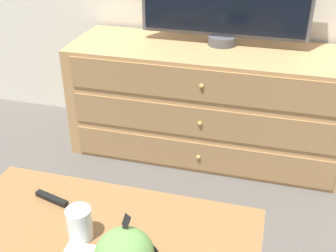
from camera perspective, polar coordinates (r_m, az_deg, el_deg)
name	(u,v)px	position (r m, az deg, el deg)	size (l,w,h in m)	color
ground_plane	(228,129)	(2.72, 8.16, -0.36)	(12.00, 12.00, 0.00)	#56514C
dresser	(209,102)	(2.35, 5.53, 3.22)	(1.50, 0.50, 0.62)	tan
coffee_table	(102,247)	(1.43, -8.87, -15.92)	(1.00, 0.52, 0.39)	olive
drink_cup	(80,225)	(1.37, -11.85, -13.01)	(0.08, 0.08, 0.11)	#9E6638
remote_control	(52,198)	(1.56, -15.47, -9.44)	(0.14, 0.06, 0.02)	black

